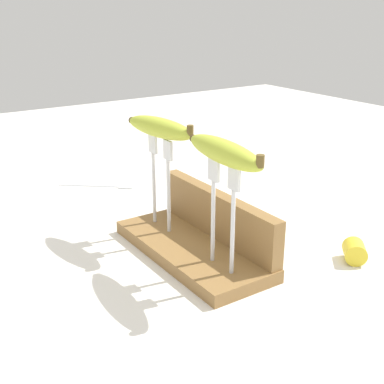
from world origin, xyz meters
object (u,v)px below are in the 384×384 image
(banana_raised_left, at_px, (160,127))
(banana_raised_right, at_px, (224,152))
(fork_stand_right, at_px, (223,206))
(fork_stand_left, at_px, (161,174))
(fork_fallen_near, at_px, (106,185))
(banana_chunk_near, at_px, (355,251))

(banana_raised_left, height_order, banana_raised_right, same)
(fork_stand_right, bearing_deg, fork_stand_left, 180.00)
(fork_stand_right, distance_m, fork_fallen_near, 0.54)
(banana_chunk_near, bearing_deg, banana_raised_left, -139.68)
(fork_stand_right, relative_size, banana_chunk_near, 3.06)
(banana_chunk_near, bearing_deg, fork_stand_right, -109.08)
(banana_raised_left, height_order, banana_chunk_near, banana_raised_left)
(fork_stand_left, xyz_separation_m, fork_fallen_near, (-0.33, 0.03, -0.13))
(fork_stand_left, relative_size, banana_raised_left, 1.00)
(banana_chunk_near, bearing_deg, fork_fallen_near, -161.66)
(fork_stand_left, relative_size, fork_fallen_near, 1.12)
(fork_stand_right, bearing_deg, banana_raised_left, -180.00)
(banana_raised_left, height_order, fork_fallen_near, banana_raised_left)
(fork_stand_left, height_order, fork_stand_right, same)
(fork_stand_left, bearing_deg, banana_raised_right, 0.00)
(fork_stand_left, bearing_deg, fork_fallen_near, 174.36)
(banana_raised_left, relative_size, banana_raised_right, 0.91)
(banana_raised_right, xyz_separation_m, fork_fallen_near, (-0.53, 0.03, -0.22))
(fork_fallen_near, bearing_deg, fork_stand_right, -3.56)
(banana_chunk_near, bearing_deg, fork_stand_left, -139.67)
(fork_stand_left, xyz_separation_m, fork_stand_right, (0.19, 0.00, -0.00))
(banana_raised_left, bearing_deg, banana_chunk_near, 40.32)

